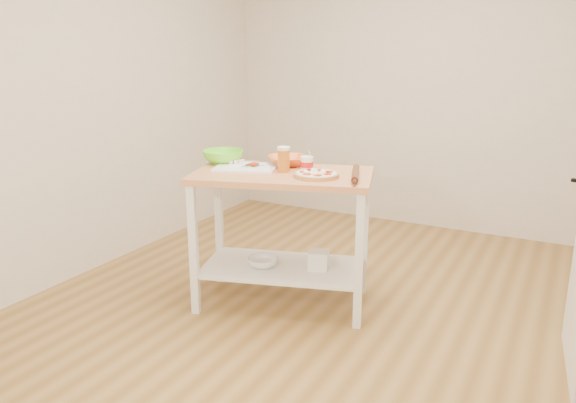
% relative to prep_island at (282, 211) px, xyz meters
% --- Properties ---
extents(room_shell, '(4.04, 4.54, 2.74)m').
position_rel_prep_island_xyz_m(room_shell, '(0.41, -0.10, 0.70)').
color(room_shell, olive).
rests_on(room_shell, ground).
extents(prep_island, '(1.26, 0.92, 0.90)m').
position_rel_prep_island_xyz_m(prep_island, '(0.00, 0.00, 0.00)').
color(prep_island, tan).
rests_on(prep_island, ground).
extents(pizza, '(0.28, 0.28, 0.04)m').
position_rel_prep_island_xyz_m(pizza, '(0.25, -0.01, 0.27)').
color(pizza, tan).
rests_on(pizza, prep_island).
extents(cutting_board, '(0.47, 0.41, 0.04)m').
position_rel_prep_island_xyz_m(cutting_board, '(-0.28, 0.01, 0.26)').
color(cutting_board, white).
rests_on(cutting_board, prep_island).
extents(spatula, '(0.13, 0.11, 0.01)m').
position_rel_prep_island_xyz_m(spatula, '(-0.24, 0.02, 0.27)').
color(spatula, '#47D8BD').
rests_on(spatula, cutting_board).
extents(knife, '(0.24, 0.15, 0.01)m').
position_rel_prep_island_xyz_m(knife, '(-0.43, 0.11, 0.27)').
color(knife, silver).
rests_on(knife, cutting_board).
extents(orange_bowl, '(0.37, 0.37, 0.06)m').
position_rel_prep_island_xyz_m(orange_bowl, '(-0.07, 0.22, 0.29)').
color(orange_bowl, orange).
rests_on(orange_bowl, prep_island).
extents(green_bowl, '(0.39, 0.39, 0.09)m').
position_rel_prep_island_xyz_m(green_bowl, '(-0.51, 0.08, 0.30)').
color(green_bowl, '#70E82A').
rests_on(green_bowl, prep_island).
extents(beer_pint, '(0.08, 0.08, 0.16)m').
position_rel_prep_island_xyz_m(beer_pint, '(-0.00, 0.02, 0.34)').
color(beer_pint, '#BF681A').
rests_on(beer_pint, prep_island).
extents(yogurt_tub, '(0.08, 0.08, 0.18)m').
position_rel_prep_island_xyz_m(yogurt_tub, '(0.13, 0.09, 0.30)').
color(yogurt_tub, white).
rests_on(yogurt_tub, prep_island).
extents(rolling_pin, '(0.16, 0.36, 0.04)m').
position_rel_prep_island_xyz_m(rolling_pin, '(0.46, 0.09, 0.27)').
color(rolling_pin, '#572914').
rests_on(rolling_pin, prep_island).
extents(shelf_glass_bowl, '(0.22, 0.22, 0.06)m').
position_rel_prep_island_xyz_m(shelf_glass_bowl, '(-0.11, -0.07, -0.36)').
color(shelf_glass_bowl, silver).
rests_on(shelf_glass_bowl, prep_island).
extents(shelf_bin, '(0.16, 0.16, 0.13)m').
position_rel_prep_island_xyz_m(shelf_bin, '(0.23, 0.07, -0.32)').
color(shelf_bin, white).
rests_on(shelf_bin, prep_island).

